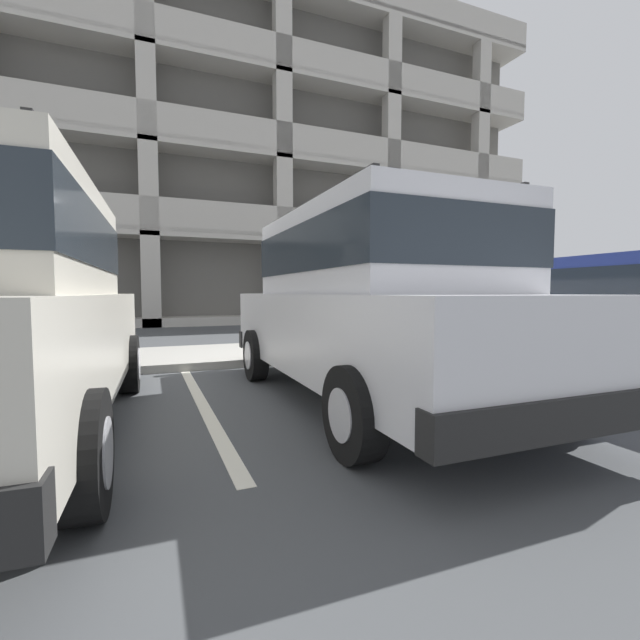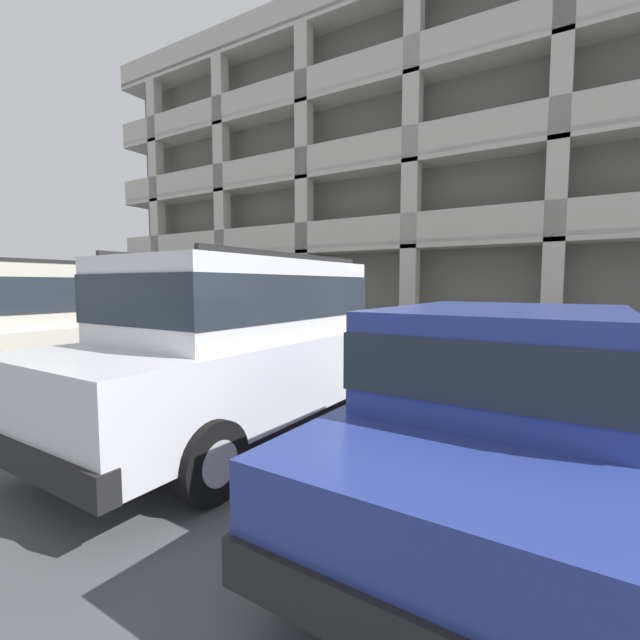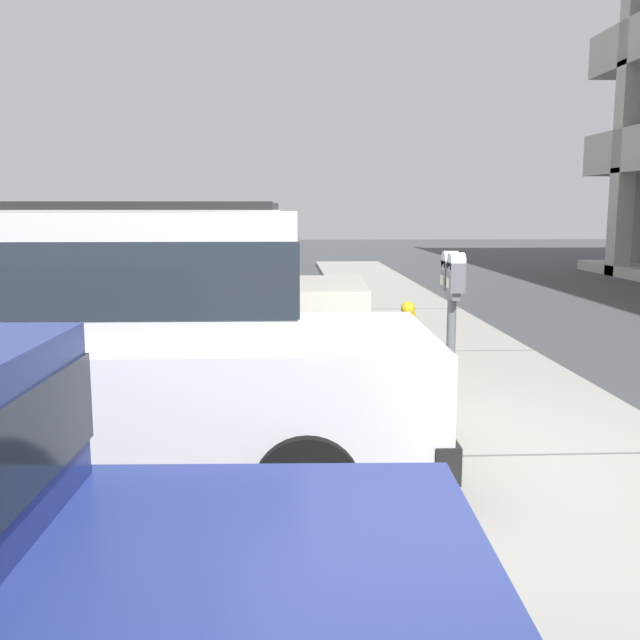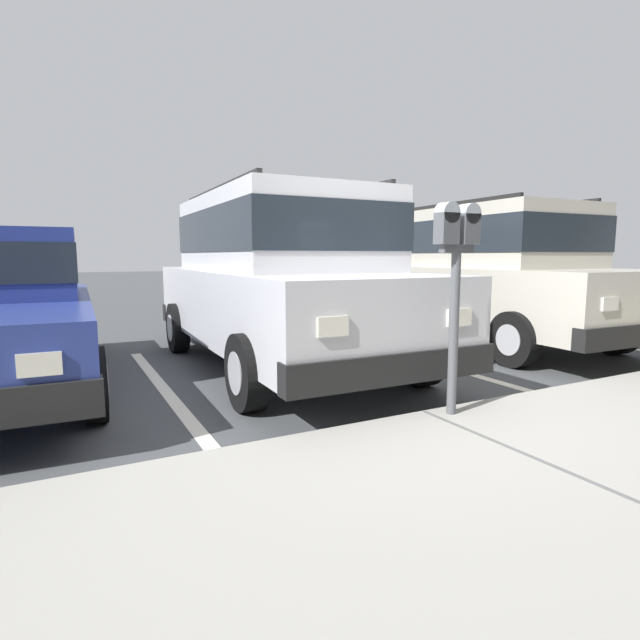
{
  "view_description": "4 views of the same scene",
  "coord_description": "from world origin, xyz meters",
  "px_view_note": "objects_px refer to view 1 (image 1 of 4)",
  "views": [
    {
      "loc": [
        -2.08,
        -6.21,
        1.14
      ],
      "look_at": [
        0.1,
        -0.91,
        0.78
      ],
      "focal_mm": 24.0,
      "sensor_mm": 36.0,
      "label": 1
    },
    {
      "loc": [
        3.41,
        -6.03,
        1.7
      ],
      "look_at": [
        0.16,
        -0.66,
        1.18
      ],
      "focal_mm": 24.0,
      "sensor_mm": 36.0,
      "label": 2
    },
    {
      "loc": [
        5.15,
        -0.92,
        2.0
      ],
      "look_at": [
        -0.07,
        -0.66,
        1.17
      ],
      "focal_mm": 40.0,
      "sensor_mm": 36.0,
      "label": 3
    },
    {
      "loc": [
        2.41,
        3.1,
        1.3
      ],
      "look_at": [
        0.27,
        -0.97,
        0.7
      ],
      "focal_mm": 28.0,
      "sensor_mm": 36.0,
      "label": 4
    }
  ],
  "objects_px": {
    "dark_hatchback": "(584,319)",
    "fire_hydrant": "(9,344)",
    "parking_garage": "(146,180)",
    "parking_meter_far": "(555,296)",
    "parking_meter_near": "(275,285)",
    "silver_suv": "(371,298)"
  },
  "relations": [
    {
      "from": "dark_hatchback",
      "to": "parking_meter_far",
      "type": "bearing_deg",
      "value": 45.13
    },
    {
      "from": "fire_hydrant",
      "to": "parking_meter_far",
      "type": "bearing_deg",
      "value": -1.84
    },
    {
      "from": "parking_garage",
      "to": "fire_hydrant",
      "type": "bearing_deg",
      "value": -98.06
    },
    {
      "from": "dark_hatchback",
      "to": "parking_meter_far",
      "type": "relative_size",
      "value": 3.14
    },
    {
      "from": "dark_hatchback",
      "to": "parking_garage",
      "type": "bearing_deg",
      "value": 108.02
    },
    {
      "from": "fire_hydrant",
      "to": "parking_garage",
      "type": "bearing_deg",
      "value": 81.94
    },
    {
      "from": "silver_suv",
      "to": "parking_meter_far",
      "type": "xyz_separation_m",
      "value": [
        5.93,
        2.59,
        -0.02
      ]
    },
    {
      "from": "silver_suv",
      "to": "parking_meter_near",
      "type": "height_order",
      "value": "silver_suv"
    },
    {
      "from": "dark_hatchback",
      "to": "parking_garage",
      "type": "xyz_separation_m",
      "value": [
        -4.83,
        16.74,
        5.21
      ]
    },
    {
      "from": "parking_meter_far",
      "to": "parking_meter_near",
      "type": "bearing_deg",
      "value": 179.82
    },
    {
      "from": "parking_meter_near",
      "to": "fire_hydrant",
      "type": "relative_size",
      "value": 2.22
    },
    {
      "from": "parking_meter_far",
      "to": "fire_hydrant",
      "type": "xyz_separation_m",
      "value": [
        -9.82,
        0.32,
        -0.61
      ]
    },
    {
      "from": "silver_suv",
      "to": "parking_meter_near",
      "type": "distance_m",
      "value": 2.63
    },
    {
      "from": "parking_meter_far",
      "to": "fire_hydrant",
      "type": "height_order",
      "value": "parking_meter_far"
    },
    {
      "from": "parking_meter_far",
      "to": "fire_hydrant",
      "type": "bearing_deg",
      "value": 178.16
    },
    {
      "from": "parking_meter_near",
      "to": "parking_garage",
      "type": "distance_m",
      "value": 14.73
    },
    {
      "from": "parking_meter_near",
      "to": "parking_garage",
      "type": "relative_size",
      "value": 0.05
    },
    {
      "from": "parking_garage",
      "to": "dark_hatchback",
      "type": "bearing_deg",
      "value": -73.9
    },
    {
      "from": "silver_suv",
      "to": "parking_meter_far",
      "type": "bearing_deg",
      "value": 24.51
    },
    {
      "from": "dark_hatchback",
      "to": "fire_hydrant",
      "type": "height_order",
      "value": "dark_hatchback"
    },
    {
      "from": "parking_meter_far",
      "to": "dark_hatchback",
      "type": "bearing_deg",
      "value": -136.79
    },
    {
      "from": "dark_hatchback",
      "to": "parking_garage",
      "type": "relative_size",
      "value": 0.14
    }
  ]
}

